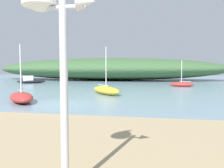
{
  "coord_description": "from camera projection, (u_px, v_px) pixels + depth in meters",
  "views": [
    {
      "loc": [
        5.79,
        -12.54,
        2.13
      ],
      "look_at": [
        2.44,
        5.05,
        0.91
      ],
      "focal_mm": 37.04,
      "sensor_mm": 36.0,
      "label": 1
    }
  ],
  "objects": [
    {
      "name": "distant_hill",
      "position": [
        107.0,
        69.0,
        42.79
      ],
      "size": [
        42.75,
        13.89,
        4.04
      ],
      "primitive_type": "ellipsoid",
      "color": "#3D6038",
      "rests_on": "ground"
    },
    {
      "name": "sailboat_near_shore",
      "position": [
        21.0,
        97.0,
        14.61
      ],
      "size": [
        3.39,
        3.82,
        3.65
      ],
      "color": "#B72D28",
      "rests_on": "ground"
    },
    {
      "name": "motorboat_inner_mooring",
      "position": [
        31.0,
        81.0,
        32.95
      ],
      "size": [
        4.04,
        3.01,
        1.09
      ],
      "color": "black",
      "rests_on": "ground"
    },
    {
      "name": "mast_structure",
      "position": [
        48.0,
        16.0,
        3.43
      ],
      "size": [
        1.12,
        0.54,
        3.27
      ],
      "color": "silver",
      "rests_on": "beach_sand"
    },
    {
      "name": "sailboat_far_right",
      "position": [
        106.0,
        90.0,
        18.93
      ],
      "size": [
        3.4,
        3.7,
        3.88
      ],
      "color": "gold",
      "rests_on": "ground"
    },
    {
      "name": "sailboat_by_sandbar",
      "position": [
        181.0,
        84.0,
        26.9
      ],
      "size": [
        2.88,
        1.42,
        3.04
      ],
      "color": "#B72D28",
      "rests_on": "ground"
    },
    {
      "name": "ground_plane",
      "position": [
        55.0,
        105.0,
        13.52
      ],
      "size": [
        120.0,
        120.0,
        0.0
      ],
      "primitive_type": "plane",
      "color": "#7A99A8"
    }
  ]
}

